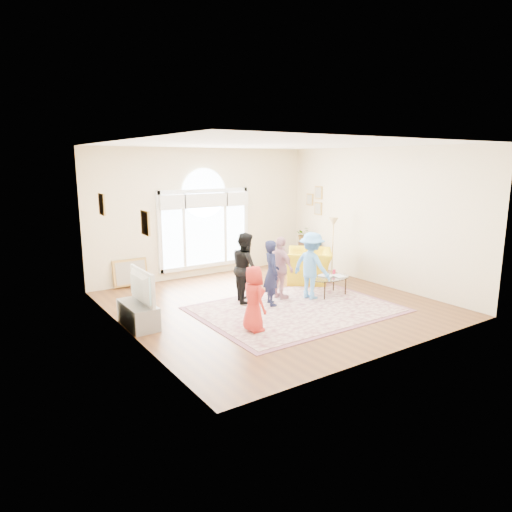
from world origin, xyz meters
TOP-DOWN VIEW (x-y plane):
  - ground at (0.00, 0.00)m, footprint 6.00×6.00m
  - room_shell at (0.01, 2.83)m, footprint 6.00×6.00m
  - area_rug at (0.16, -0.55)m, footprint 3.60×2.60m
  - rug_border at (0.16, -0.55)m, footprint 3.80×2.80m
  - tv_console at (-2.75, 0.30)m, footprint 0.45×1.00m
  - television at (-2.74, 0.30)m, footprint 0.17×1.05m
  - coffee_table at (1.35, -0.21)m, footprint 1.02×0.67m
  - armchair at (1.78, 0.96)m, footprint 1.57×1.59m
  - side_cabinet at (2.78, 2.13)m, footprint 0.40×0.50m
  - floor_lamp at (2.57, 1.01)m, footprint 0.31×0.31m
  - plant_pedestal at (2.70, 2.35)m, footprint 0.20×0.20m
  - potted_plant at (2.70, 2.35)m, footprint 0.38×0.33m
  - leaning_picture at (-2.00, 2.90)m, footprint 0.80×0.14m
  - child_red at (-1.20, -1.06)m, footprint 0.40×0.58m
  - child_navy at (-0.09, -0.05)m, footprint 0.46×0.56m
  - child_black at (-0.39, 0.44)m, footprint 0.76×0.85m
  - child_pink at (0.31, 0.18)m, footprint 0.33×0.78m
  - child_blue at (0.87, -0.16)m, footprint 0.69×1.00m

SIDE VIEW (x-z plane):
  - ground at x=0.00m, z-range 0.00..0.00m
  - leaning_picture at x=-2.00m, z-range -0.31..0.31m
  - rug_border at x=0.16m, z-range 0.00..0.01m
  - area_rug at x=0.16m, z-range 0.00..0.02m
  - tv_console at x=-2.75m, z-range 0.00..0.42m
  - side_cabinet at x=2.78m, z-range 0.00..0.70m
  - plant_pedestal at x=2.70m, z-range 0.00..0.70m
  - armchair at x=1.78m, z-range 0.00..0.78m
  - coffee_table at x=1.35m, z-range 0.13..0.67m
  - child_red at x=-1.20m, z-range 0.02..1.16m
  - child_pink at x=0.31m, z-range 0.02..1.34m
  - child_navy at x=-0.09m, z-range 0.02..1.34m
  - television at x=-2.74m, z-range 0.42..1.02m
  - child_blue at x=0.87m, z-range 0.02..1.43m
  - child_black at x=-0.39m, z-range 0.02..1.46m
  - potted_plant at x=2.70m, z-range 0.70..1.10m
  - floor_lamp at x=2.57m, z-range 0.53..2.04m
  - room_shell at x=0.01m, z-range -1.43..4.57m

